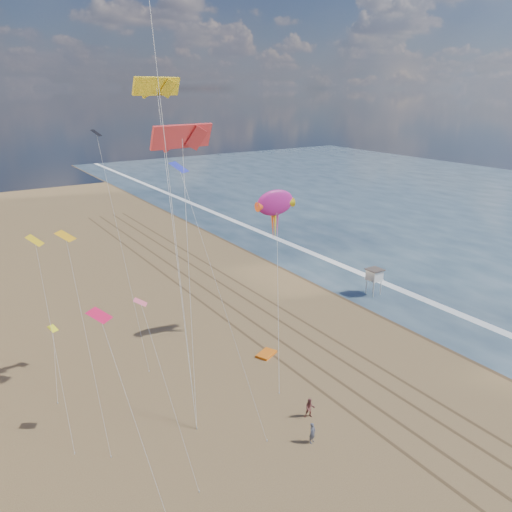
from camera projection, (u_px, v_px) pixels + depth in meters
The scene contains 11 objects.
ground at pixel (474, 489), 33.76m from camera, with size 260.00×260.00×0.00m, color brown.
wet_sand at pixel (315, 268), 75.36m from camera, with size 260.00×260.00×0.00m, color #42301E.
foam at pixel (336, 263), 77.53m from camera, with size 260.00×260.00×0.00m, color white.
tracks at pixel (261, 318), 58.92m from camera, with size 7.68×120.00×0.01m.
lifeguard_stand at pixel (374, 275), 64.95m from camera, with size 1.95×1.95×3.52m.
grounded_kite at pixel (266, 354), 50.74m from camera, with size 2.11×1.34×0.24m, color orange.
show_kite at pixel (275, 203), 50.97m from camera, with size 5.47×5.55×18.26m.
kite_flyer_a at pixel (312, 433), 37.98m from camera, with size 0.62×0.41×1.71m, color #505467.
kite_flyer_b at pixel (310, 408), 40.94m from camera, with size 0.83×0.65×1.71m, color #8D4C48.
parafoils at pixel (157, 21), 37.79m from camera, with size 9.06×9.10×20.53m.
small_kites at pixel (98, 236), 38.85m from camera, with size 12.56×21.63×18.31m.
Camera 1 is at (-27.09, -14.55, 25.75)m, focal length 35.00 mm.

